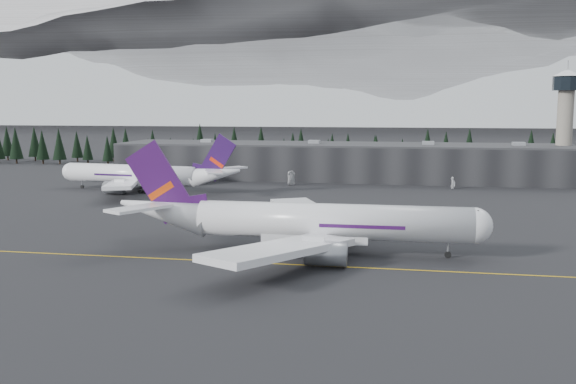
% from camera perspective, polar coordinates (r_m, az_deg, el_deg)
% --- Properties ---
extents(ground, '(1400.00, 1400.00, 0.00)m').
position_cam_1_polar(ground, '(108.50, -1.95, -6.10)').
color(ground, black).
rests_on(ground, ground).
extents(taxiline, '(400.00, 0.40, 0.02)m').
position_cam_1_polar(taxiline, '(106.60, -2.18, -6.34)').
color(taxiline, gold).
rests_on(taxiline, ground).
extents(terminal, '(160.00, 30.00, 12.60)m').
position_cam_1_polar(terminal, '(229.85, 4.81, 2.75)').
color(terminal, black).
rests_on(terminal, ground).
extents(control_tower, '(10.00, 10.00, 37.70)m').
position_cam_1_polar(control_tower, '(236.70, 23.43, 6.44)').
color(control_tower, gray).
rests_on(control_tower, ground).
extents(treeline, '(360.00, 20.00, 15.00)m').
position_cam_1_polar(treeline, '(266.50, 5.61, 3.66)').
color(treeline, black).
rests_on(treeline, ground).
extents(mountain_ridge, '(4400.00, 900.00, 420.00)m').
position_cam_1_polar(mountain_ridge, '(1103.42, 9.42, 6.18)').
color(mountain_ridge, white).
rests_on(mountain_ridge, ground).
extents(jet_main, '(67.03, 61.90, 19.71)m').
position_cam_1_polar(jet_main, '(113.49, 1.06, -2.62)').
color(jet_main, silver).
rests_on(jet_main, ground).
extents(jet_parked, '(60.84, 55.83, 17.94)m').
position_cam_1_polar(jet_parked, '(199.38, -12.44, 1.49)').
color(jet_parked, white).
rests_on(jet_parked, ground).
extents(gse_vehicle_a, '(4.13, 5.32, 1.34)m').
position_cam_1_polar(gse_vehicle_a, '(210.48, 0.27, 0.78)').
color(gse_vehicle_a, silver).
rests_on(gse_vehicle_a, ground).
extents(gse_vehicle_b, '(3.96, 1.78, 1.32)m').
position_cam_1_polar(gse_vehicle_b, '(207.66, 14.46, 0.45)').
color(gse_vehicle_b, white).
rests_on(gse_vehicle_b, ground).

